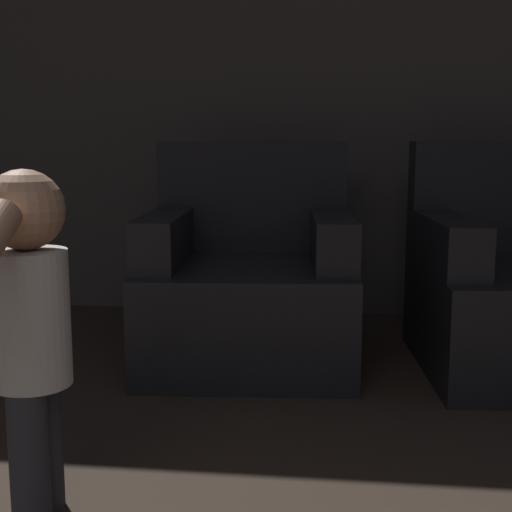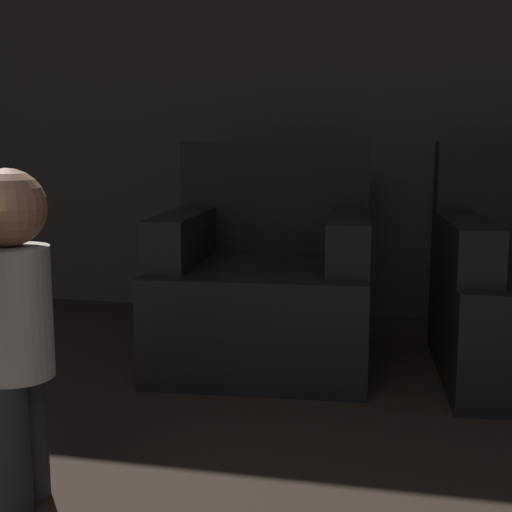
# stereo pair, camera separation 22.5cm
# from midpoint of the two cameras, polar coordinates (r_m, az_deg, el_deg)

# --- Properties ---
(wall_back) EXTENTS (8.40, 0.05, 2.60)m
(wall_back) POSITION_cam_midpoint_polar(r_m,az_deg,el_deg) (3.80, 0.81, 15.07)
(wall_back) COLOR #423D38
(wall_back) RESTS_ON ground_plane
(armchair_left) EXTENTS (0.91, 0.95, 0.91)m
(armchair_left) POSITION_cam_midpoint_polar(r_m,az_deg,el_deg) (3.00, -2.69, -2.30)
(armchair_left) COLOR black
(armchair_left) RESTS_ON ground_plane
(person_toddler) EXTENTS (0.19, 0.58, 0.85)m
(person_toddler) POSITION_cam_midpoint_polar(r_m,az_deg,el_deg) (1.78, -21.28, -4.76)
(person_toddler) COLOR #28282D
(person_toddler) RESTS_ON ground_plane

